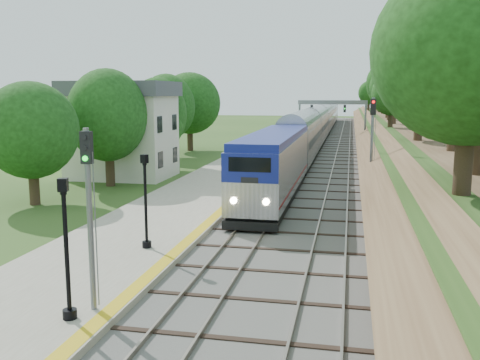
% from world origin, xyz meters
% --- Properties ---
extents(trackbed, '(9.50, 170.00, 0.28)m').
position_xyz_m(trackbed, '(2.00, 60.00, 0.07)').
color(trackbed, '#4C4944').
rests_on(trackbed, ground).
extents(platform, '(6.40, 68.00, 0.38)m').
position_xyz_m(platform, '(-5.20, 16.00, 0.19)').
color(platform, gray).
rests_on(platform, ground).
extents(yellow_stripe, '(0.55, 68.00, 0.01)m').
position_xyz_m(yellow_stripe, '(-2.35, 16.00, 0.39)').
color(yellow_stripe, gold).
rests_on(yellow_stripe, platform).
extents(embankment, '(10.64, 170.00, 11.70)m').
position_xyz_m(embankment, '(10.35, 60.00, 1.95)').
color(embankment, brown).
rests_on(embankment, ground).
extents(station_building, '(8.60, 6.60, 8.00)m').
position_xyz_m(station_building, '(-14.00, 30.00, 4.09)').
color(station_building, silver).
rests_on(station_building, ground).
extents(signal_gantry, '(8.40, 0.38, 6.20)m').
position_xyz_m(signal_gantry, '(2.47, 54.99, 4.82)').
color(signal_gantry, slate).
rests_on(signal_gantry, ground).
extents(trees_behind_platform, '(7.82, 53.32, 7.21)m').
position_xyz_m(trees_behind_platform, '(-11.17, 20.67, 4.53)').
color(trees_behind_platform, '#332316').
rests_on(trees_behind_platform, ground).
extents(train, '(2.90, 116.33, 4.26)m').
position_xyz_m(train, '(0.00, 70.63, 2.19)').
color(train, black).
rests_on(train, trackbed).
extents(lamppost_mid, '(0.42, 0.42, 4.24)m').
position_xyz_m(lamppost_mid, '(-3.26, 1.84, 2.27)').
color(lamppost_mid, black).
rests_on(lamppost_mid, platform).
extents(lamppost_far, '(0.40, 0.40, 4.08)m').
position_xyz_m(lamppost_far, '(-3.78, 9.34, 2.20)').
color(lamppost_far, black).
rests_on(lamppost_far, platform).
extents(signal_platform, '(0.33, 0.26, 5.63)m').
position_xyz_m(signal_platform, '(-2.90, 2.65, 3.84)').
color(signal_platform, slate).
rests_on(signal_platform, platform).
extents(signal_farside, '(0.36, 0.29, 6.65)m').
position_xyz_m(signal_farside, '(6.20, 25.12, 4.18)').
color(signal_farside, slate).
rests_on(signal_farside, ground).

